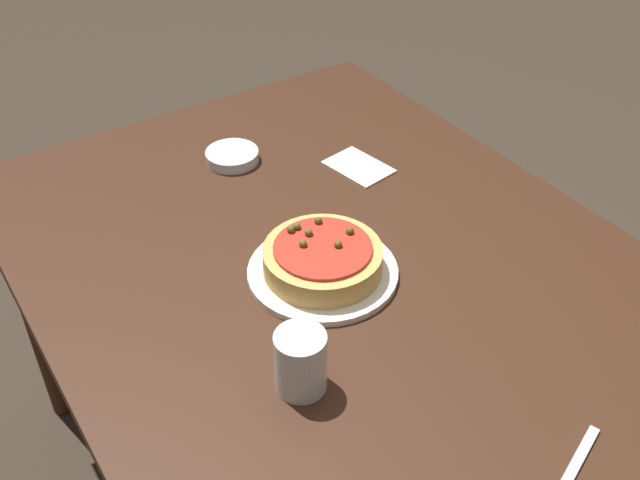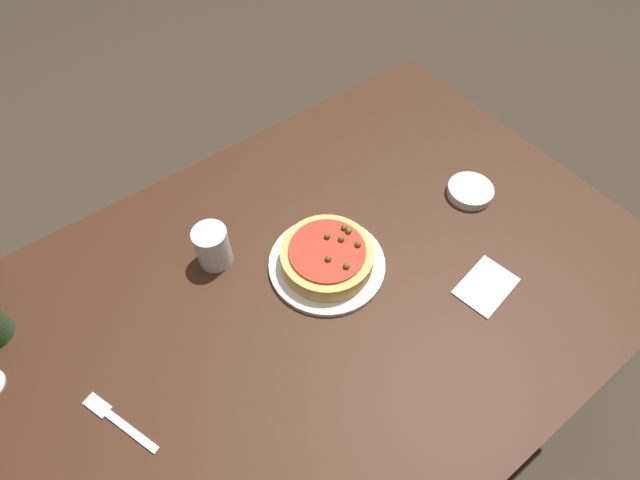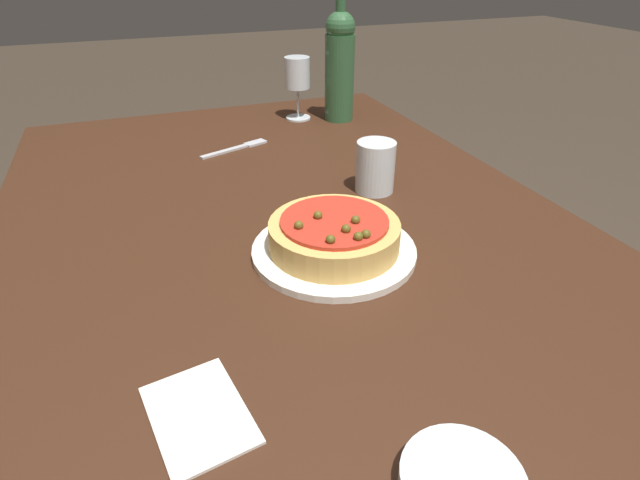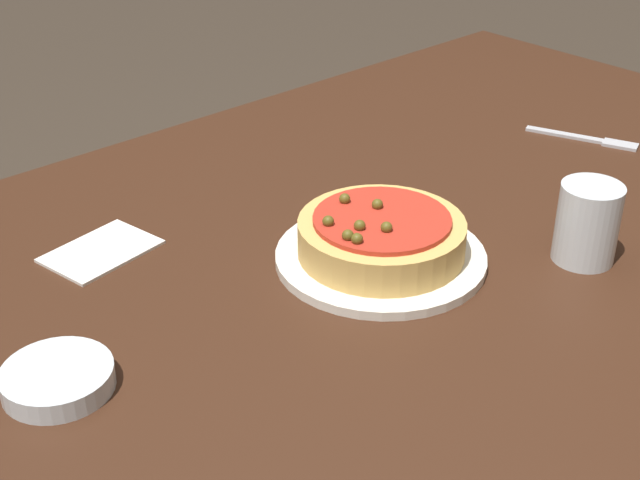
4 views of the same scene
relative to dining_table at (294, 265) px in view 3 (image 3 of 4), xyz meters
name	(u,v)px [view 3 (image 3 of 4)]	position (x,y,z in m)	size (l,w,h in m)	color
dining_table	(294,265)	(0.00, 0.00, 0.00)	(1.56, 1.00, 0.72)	#381E11
dinner_plate	(334,250)	(-0.10, -0.04, 0.08)	(0.26, 0.26, 0.01)	white
pizza	(334,234)	(-0.10, -0.04, 0.11)	(0.20, 0.20, 0.06)	tan
wine_glass	(297,76)	(0.59, -0.21, 0.19)	(0.07, 0.07, 0.17)	silver
wine_bottle	(340,65)	(0.55, -0.31, 0.22)	(0.08, 0.08, 0.33)	#2D5633
water_cup	(375,167)	(0.09, -0.20, 0.12)	(0.08, 0.08, 0.10)	silver
fork	(238,148)	(0.42, 0.00, 0.07)	(0.08, 0.17, 0.00)	#B7B7BC
paper_napkin	(199,415)	(-0.34, 0.21, 0.07)	(0.15, 0.11, 0.00)	silver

